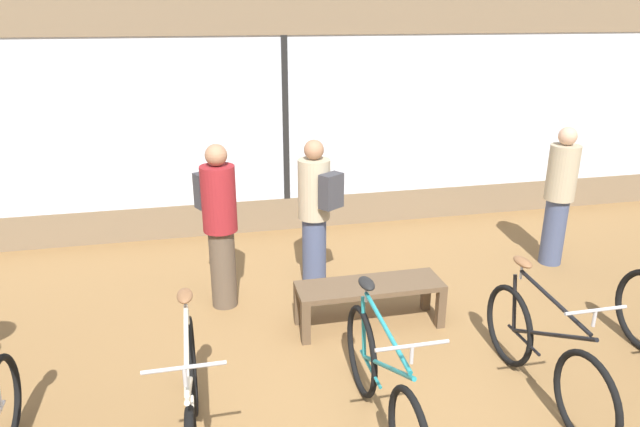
{
  "coord_description": "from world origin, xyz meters",
  "views": [
    {
      "loc": [
        -1.19,
        -3.51,
        2.89
      ],
      "look_at": [
        0.0,
        1.79,
        0.95
      ],
      "focal_mm": 32.0,
      "sensor_mm": 36.0,
      "label": 1
    }
  ],
  "objects_px": {
    "bicycle_center": "(382,386)",
    "customer_mid_floor": "(316,211)",
    "customer_near_rack": "(219,221)",
    "display_bench": "(370,291)",
    "customer_by_window": "(559,194)",
    "bicycle_right": "(543,354)",
    "bicycle_left": "(192,407)"
  },
  "relations": [
    {
      "from": "bicycle_right",
      "to": "display_bench",
      "type": "bearing_deg",
      "value": 126.55
    },
    {
      "from": "customer_by_window",
      "to": "customer_mid_floor",
      "type": "bearing_deg",
      "value": 179.8
    },
    {
      "from": "display_bench",
      "to": "customer_mid_floor",
      "type": "xyz_separation_m",
      "value": [
        -0.32,
        0.93,
        0.52
      ]
    },
    {
      "from": "bicycle_center",
      "to": "customer_mid_floor",
      "type": "relative_size",
      "value": 1.08
    },
    {
      "from": "customer_by_window",
      "to": "display_bench",
      "type": "bearing_deg",
      "value": -160.41
    },
    {
      "from": "bicycle_center",
      "to": "customer_near_rack",
      "type": "height_order",
      "value": "customer_near_rack"
    },
    {
      "from": "bicycle_center",
      "to": "customer_mid_floor",
      "type": "xyz_separation_m",
      "value": [
        0.04,
        2.39,
        0.49
      ]
    },
    {
      "from": "bicycle_right",
      "to": "customer_near_rack",
      "type": "height_order",
      "value": "customer_near_rack"
    },
    {
      "from": "bicycle_left",
      "to": "customer_by_window",
      "type": "height_order",
      "value": "customer_by_window"
    },
    {
      "from": "bicycle_left",
      "to": "customer_by_window",
      "type": "relative_size",
      "value": 1.1
    },
    {
      "from": "bicycle_center",
      "to": "customer_mid_floor",
      "type": "bearing_deg",
      "value": 89.05
    },
    {
      "from": "bicycle_right",
      "to": "customer_near_rack",
      "type": "xyz_separation_m",
      "value": [
        -2.33,
        2.07,
        0.53
      ]
    },
    {
      "from": "customer_near_rack",
      "to": "customer_by_window",
      "type": "xyz_separation_m",
      "value": [
        3.92,
        0.18,
        -0.05
      ]
    },
    {
      "from": "bicycle_left",
      "to": "bicycle_right",
      "type": "distance_m",
      "value": 2.66
    },
    {
      "from": "bicycle_left",
      "to": "bicycle_center",
      "type": "distance_m",
      "value": 1.31
    },
    {
      "from": "bicycle_center",
      "to": "customer_mid_floor",
      "type": "distance_m",
      "value": 2.44
    },
    {
      "from": "display_bench",
      "to": "customer_near_rack",
      "type": "distance_m",
      "value": 1.63
    },
    {
      "from": "bicycle_right",
      "to": "bicycle_center",
      "type": "bearing_deg",
      "value": -174.45
    },
    {
      "from": "display_bench",
      "to": "customer_near_rack",
      "type": "relative_size",
      "value": 0.82
    },
    {
      "from": "display_bench",
      "to": "customer_by_window",
      "type": "height_order",
      "value": "customer_by_window"
    },
    {
      "from": "bicycle_right",
      "to": "bicycle_left",
      "type": "bearing_deg",
      "value": -178.44
    },
    {
      "from": "customer_mid_floor",
      "to": "bicycle_center",
      "type": "bearing_deg",
      "value": -90.95
    },
    {
      "from": "bicycle_left",
      "to": "display_bench",
      "type": "relative_size",
      "value": 1.3
    },
    {
      "from": "bicycle_left",
      "to": "display_bench",
      "type": "distance_m",
      "value": 2.18
    },
    {
      "from": "display_bench",
      "to": "customer_by_window",
      "type": "distance_m",
      "value": 2.78
    },
    {
      "from": "customer_near_rack",
      "to": "customer_by_window",
      "type": "relative_size",
      "value": 1.02
    },
    {
      "from": "customer_near_rack",
      "to": "customer_mid_floor",
      "type": "height_order",
      "value": "customer_near_rack"
    },
    {
      "from": "bicycle_center",
      "to": "customer_near_rack",
      "type": "xyz_separation_m",
      "value": [
        -0.98,
        2.2,
        0.52
      ]
    },
    {
      "from": "bicycle_right",
      "to": "customer_near_rack",
      "type": "relative_size",
      "value": 1.01
    },
    {
      "from": "customer_mid_floor",
      "to": "customer_by_window",
      "type": "bearing_deg",
      "value": -0.2
    },
    {
      "from": "bicycle_right",
      "to": "customer_by_window",
      "type": "height_order",
      "value": "customer_by_window"
    },
    {
      "from": "bicycle_left",
      "to": "customer_mid_floor",
      "type": "relative_size",
      "value": 1.11
    }
  ]
}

